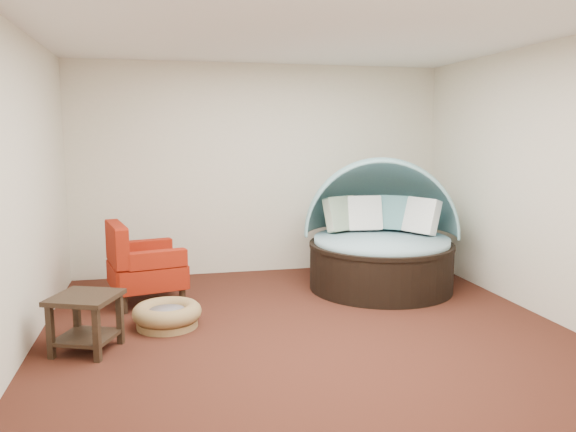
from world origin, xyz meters
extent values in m
plane|color=#431D13|center=(0.00, 0.00, 0.00)|extent=(5.00, 5.00, 0.00)
plane|color=beige|center=(0.00, 2.50, 1.40)|extent=(5.00, 0.00, 5.00)
plane|color=beige|center=(0.00, -2.50, 1.40)|extent=(5.00, 0.00, 5.00)
plane|color=beige|center=(-2.50, 0.00, 1.40)|extent=(0.00, 5.00, 5.00)
plane|color=beige|center=(2.50, 0.00, 1.40)|extent=(0.00, 5.00, 5.00)
plane|color=white|center=(0.00, 0.00, 2.80)|extent=(5.00, 5.00, 0.00)
cylinder|color=black|center=(1.26, 1.28, 0.26)|extent=(2.19, 2.19, 0.53)
cylinder|color=black|center=(1.26, 1.28, 0.55)|extent=(2.22, 2.22, 0.05)
cylinder|color=#8FBAC7|center=(1.26, 1.28, 0.58)|extent=(2.07, 2.07, 0.11)
cube|color=#417158|center=(0.89, 1.74, 0.87)|extent=(0.51, 0.42, 0.46)
cube|color=white|center=(1.19, 1.72, 0.87)|extent=(0.46, 0.28, 0.46)
cube|color=#5F9FA5|center=(1.60, 1.65, 0.87)|extent=(0.51, 0.45, 0.46)
cube|color=white|center=(1.81, 1.35, 0.87)|extent=(0.42, 0.51, 0.46)
cylinder|color=brown|center=(-1.31, 0.44, 0.03)|extent=(0.76, 0.76, 0.07)
torus|color=brown|center=(-1.31, 0.44, 0.15)|extent=(0.87, 0.87, 0.17)
cylinder|color=slate|center=(-1.31, 0.44, 0.13)|extent=(0.51, 0.51, 0.10)
cylinder|color=black|center=(-1.75, 0.97, 0.09)|extent=(0.09, 0.09, 0.19)
cylinder|color=black|center=(-1.89, 1.58, 0.09)|extent=(0.09, 0.09, 0.19)
cylinder|color=black|center=(-1.14, 1.10, 0.09)|extent=(0.09, 0.09, 0.19)
cylinder|color=black|center=(-1.28, 1.72, 0.09)|extent=(0.09, 0.09, 0.19)
cube|color=maroon|center=(-1.51, 1.34, 0.32)|extent=(0.94, 0.94, 0.27)
cube|color=maroon|center=(-1.82, 1.27, 0.69)|extent=(0.32, 0.80, 0.46)
cube|color=maroon|center=(-1.39, 1.03, 0.55)|extent=(0.64, 0.26, 0.19)
cube|color=maroon|center=(-1.54, 1.68, 0.55)|extent=(0.64, 0.26, 0.19)
cube|color=black|center=(-2.00, -0.03, 0.48)|extent=(0.68, 0.68, 0.04)
cube|color=black|center=(-2.00, -0.03, 0.13)|extent=(0.60, 0.60, 0.03)
cube|color=black|center=(-2.27, -0.15, 0.23)|extent=(0.07, 0.07, 0.46)
cube|color=black|center=(-2.11, 0.24, 0.23)|extent=(0.07, 0.07, 0.46)
cube|color=black|center=(-1.89, -0.31, 0.23)|extent=(0.07, 0.07, 0.46)
cube|color=black|center=(-1.73, 0.08, 0.23)|extent=(0.07, 0.07, 0.46)
camera|label=1|loc=(-1.32, -4.99, 1.88)|focal=35.00mm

